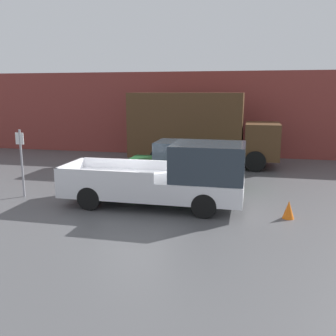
{
  "coord_description": "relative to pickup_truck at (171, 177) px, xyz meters",
  "views": [
    {
      "loc": [
        3.62,
        -11.38,
        3.59
      ],
      "look_at": [
        0.9,
        0.82,
        1.02
      ],
      "focal_mm": 40.0,
      "sensor_mm": 36.0,
      "label": 1
    }
  ],
  "objects": [
    {
      "name": "newspaper_box",
      "position": [
        -2.26,
        9.49,
        -0.41
      ],
      "size": [
        0.45,
        0.4,
        1.07
      ],
      "color": "red",
      "rests_on": "ground"
    },
    {
      "name": "traffic_cone",
      "position": [
        3.54,
        -0.43,
        -0.68
      ],
      "size": [
        0.34,
        0.34,
        0.53
      ],
      "color": "orange",
      "rests_on": "ground"
    },
    {
      "name": "parking_sign",
      "position": [
        -5.22,
        -0.04,
        0.37
      ],
      "size": [
        0.3,
        0.07,
        2.33
      ],
      "color": "gray",
      "rests_on": "ground"
    },
    {
      "name": "car",
      "position": [
        0.01,
        2.64,
        -0.08
      ],
      "size": [
        4.42,
        1.83,
        1.73
      ],
      "color": "#1E592D",
      "rests_on": "ground"
    },
    {
      "name": "delivery_truck",
      "position": [
        -0.23,
        6.98,
        0.92
      ],
      "size": [
        7.14,
        2.36,
        3.52
      ],
      "color": "#472D19",
      "rests_on": "ground"
    },
    {
      "name": "pickup_truck",
      "position": [
        0.0,
        0.0,
        0.0
      ],
      "size": [
        5.72,
        2.05,
        2.05
      ],
      "color": "silver",
      "rests_on": "ground"
    },
    {
      "name": "ground_plane",
      "position": [
        -1.23,
        0.18,
        -0.95
      ],
      "size": [
        60.0,
        60.0,
        0.0
      ],
      "primitive_type": "plane",
      "color": "#4C4C4F"
    },
    {
      "name": "building_wall",
      "position": [
        -1.23,
        9.82,
        1.39
      ],
      "size": [
        28.0,
        0.15,
        4.67
      ],
      "color": "brown",
      "rests_on": "ground"
    }
  ]
}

